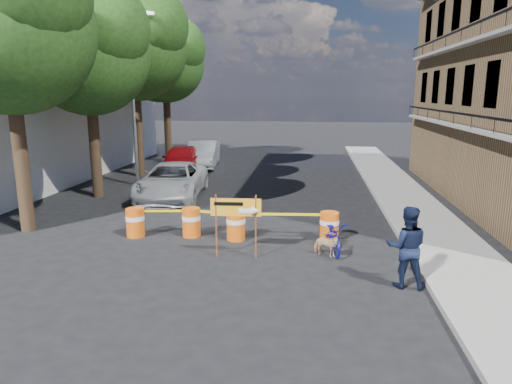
% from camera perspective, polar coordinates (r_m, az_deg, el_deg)
% --- Properties ---
extents(ground, '(120.00, 120.00, 0.00)m').
position_cam_1_polar(ground, '(12.30, -4.28, -8.67)').
color(ground, black).
rests_on(ground, ground).
extents(sidewalk_east, '(2.40, 40.00, 0.15)m').
position_cam_1_polar(sidewalk_east, '(18.21, 19.15, -2.10)').
color(sidewalk_east, gray).
rests_on(sidewalk_east, ground).
extents(white_building, '(8.00, 22.00, 6.00)m').
position_cam_1_polar(white_building, '(26.21, -29.04, 7.74)').
color(white_building, silver).
rests_on(white_building, ground).
extents(tree_near, '(5.46, 5.20, 9.15)m').
position_cam_1_polar(tree_near, '(16.15, -28.58, 17.88)').
color(tree_near, '#332316').
rests_on(tree_near, ground).
extents(tree_mid_a, '(5.25, 5.00, 8.68)m').
position_cam_1_polar(tree_mid_a, '(20.42, -20.13, 16.12)').
color(tree_mid_a, '#332316').
rests_on(tree_mid_a, ground).
extents(tree_mid_b, '(5.67, 5.40, 9.62)m').
position_cam_1_polar(tree_mid_b, '(25.05, -14.88, 17.24)').
color(tree_mid_b, '#332316').
rests_on(tree_mid_b, ground).
extents(tree_far, '(5.04, 4.80, 8.84)m').
position_cam_1_polar(tree_far, '(29.72, -11.18, 15.61)').
color(tree_far, '#332316').
rests_on(tree_far, ground).
extents(streetlamp, '(1.25, 0.18, 8.00)m').
position_cam_1_polar(streetlamp, '(22.32, -15.00, 11.86)').
color(streetlamp, gray).
rests_on(streetlamp, ground).
extents(barrel_far_left, '(0.58, 0.58, 0.90)m').
position_cam_1_polar(barrel_far_left, '(14.67, -14.86, -3.62)').
color(barrel_far_left, orange).
rests_on(barrel_far_left, ground).
extents(barrel_mid_left, '(0.58, 0.58, 0.90)m').
position_cam_1_polar(barrel_mid_left, '(14.34, -8.08, -3.69)').
color(barrel_mid_left, orange).
rests_on(barrel_mid_left, ground).
extents(barrel_mid_right, '(0.58, 0.58, 0.90)m').
position_cam_1_polar(barrel_mid_right, '(13.88, -2.53, -4.12)').
color(barrel_mid_right, orange).
rests_on(barrel_mid_right, ground).
extents(barrel_far_right, '(0.58, 0.58, 0.90)m').
position_cam_1_polar(barrel_far_right, '(13.92, 9.15, -4.22)').
color(barrel_far_right, orange).
rests_on(barrel_far_right, ground).
extents(detour_sign, '(1.36, 0.26, 1.75)m').
position_cam_1_polar(detour_sign, '(12.17, -1.76, -2.56)').
color(detour_sign, '#592D19').
rests_on(detour_sign, ground).
extents(pedestrian, '(0.99, 0.81, 1.91)m').
position_cam_1_polar(pedestrian, '(11.00, 18.31, -6.55)').
color(pedestrian, black).
rests_on(pedestrian, ground).
extents(bicycle, '(0.74, 1.00, 1.74)m').
position_cam_1_polar(bicycle, '(12.96, 9.73, -3.64)').
color(bicycle, '#121794').
rests_on(bicycle, ground).
extents(dog, '(0.82, 0.62, 0.63)m').
position_cam_1_polar(dog, '(12.67, 8.70, -6.61)').
color(dog, tan).
rests_on(dog, ground).
extents(suv_white, '(2.90, 5.51, 1.48)m').
position_cam_1_polar(suv_white, '(19.58, -10.47, 1.35)').
color(suv_white, silver).
rests_on(suv_white, ground).
extents(sedan_red, '(2.50, 4.88, 1.59)m').
position_cam_1_polar(sedan_red, '(25.49, -9.31, 4.04)').
color(sedan_red, '#A20D13').
rests_on(sedan_red, ground).
extents(sedan_silver, '(2.19, 4.94, 1.58)m').
position_cam_1_polar(sedan_silver, '(27.55, -6.66, 4.72)').
color(sedan_silver, silver).
rests_on(sedan_silver, ground).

